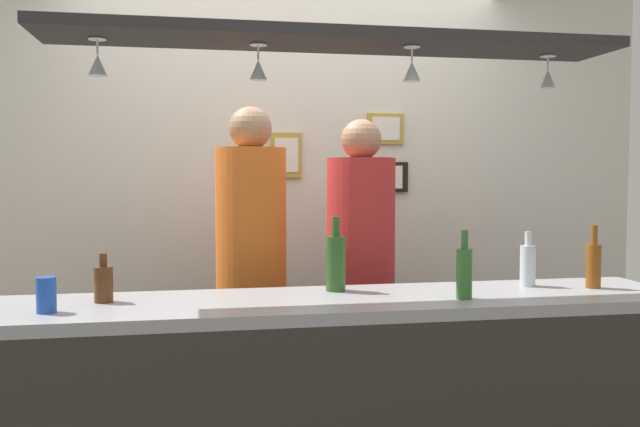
# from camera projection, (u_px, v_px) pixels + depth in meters

# --- Properties ---
(back_wall) EXTENTS (4.40, 0.06, 2.60)m
(back_wall) POSITION_uv_depth(u_px,v_px,m) (290.00, 197.00, 3.94)
(back_wall) COLOR silver
(back_wall) RESTS_ON ground_plane
(bar_counter) EXTENTS (2.70, 0.55, 0.96)m
(bar_counter) POSITION_uv_depth(u_px,v_px,m) (350.00, 390.00, 2.40)
(bar_counter) COLOR #99999E
(bar_counter) RESTS_ON ground_plane
(overhead_glass_rack) EXTENTS (2.20, 0.36, 0.04)m
(overhead_glass_rack) POSITION_uv_depth(u_px,v_px,m) (339.00, 40.00, 2.52)
(overhead_glass_rack) COLOR black
(hanging_wineglass_far_left) EXTENTS (0.07, 0.07, 0.13)m
(hanging_wineglass_far_left) POSITION_uv_depth(u_px,v_px,m) (98.00, 64.00, 2.40)
(hanging_wineglass_far_left) COLOR silver
(hanging_wineglass_far_left) RESTS_ON overhead_glass_rack
(hanging_wineglass_left) EXTENTS (0.07, 0.07, 0.13)m
(hanging_wineglass_left) POSITION_uv_depth(u_px,v_px,m) (258.00, 69.00, 2.50)
(hanging_wineglass_left) COLOR silver
(hanging_wineglass_left) RESTS_ON overhead_glass_rack
(hanging_wineglass_center_left) EXTENTS (0.07, 0.07, 0.13)m
(hanging_wineglass_center_left) POSITION_uv_depth(u_px,v_px,m) (412.00, 70.00, 2.54)
(hanging_wineglass_center_left) COLOR silver
(hanging_wineglass_center_left) RESTS_ON overhead_glass_rack
(hanging_wineglass_center) EXTENTS (0.07, 0.07, 0.13)m
(hanging_wineglass_center) POSITION_uv_depth(u_px,v_px,m) (548.00, 78.00, 2.74)
(hanging_wineglass_center) COLOR silver
(hanging_wineglass_center) RESTS_ON overhead_glass_rack
(person_middle_orange_shirt) EXTENTS (0.34, 0.34, 1.75)m
(person_middle_orange_shirt) POSITION_uv_depth(u_px,v_px,m) (251.00, 251.00, 3.22)
(person_middle_orange_shirt) COLOR #2D334C
(person_middle_orange_shirt) RESTS_ON ground_plane
(person_right_red_shirt) EXTENTS (0.34, 0.34, 1.70)m
(person_right_red_shirt) POSITION_uv_depth(u_px,v_px,m) (361.00, 255.00, 3.32)
(person_right_red_shirt) COLOR #2D334C
(person_right_red_shirt) RESTS_ON ground_plane
(bottle_beer_amber_tall) EXTENTS (0.06, 0.06, 0.26)m
(bottle_beer_amber_tall) POSITION_uv_depth(u_px,v_px,m) (594.00, 264.00, 2.74)
(bottle_beer_amber_tall) COLOR brown
(bottle_beer_amber_tall) RESTS_ON bar_counter
(bottle_beer_brown_stubby) EXTENTS (0.07, 0.07, 0.18)m
(bottle_beer_brown_stubby) POSITION_uv_depth(u_px,v_px,m) (104.00, 283.00, 2.44)
(bottle_beer_brown_stubby) COLOR #512D14
(bottle_beer_brown_stubby) RESTS_ON bar_counter
(bottle_champagne_green) EXTENTS (0.08, 0.08, 0.30)m
(bottle_champagne_green) POSITION_uv_depth(u_px,v_px,m) (336.00, 262.00, 2.67)
(bottle_champagne_green) COLOR #2D5623
(bottle_champagne_green) RESTS_ON bar_counter
(bottle_beer_green_import) EXTENTS (0.06, 0.06, 0.26)m
(bottle_beer_green_import) POSITION_uv_depth(u_px,v_px,m) (464.00, 272.00, 2.50)
(bottle_beer_green_import) COLOR #336B2D
(bottle_beer_green_import) RESTS_ON bar_counter
(bottle_soda_clear) EXTENTS (0.06, 0.06, 0.23)m
(bottle_soda_clear) POSITION_uv_depth(u_px,v_px,m) (528.00, 264.00, 2.79)
(bottle_soda_clear) COLOR silver
(bottle_soda_clear) RESTS_ON bar_counter
(drink_can) EXTENTS (0.07, 0.07, 0.12)m
(drink_can) POSITION_uv_depth(u_px,v_px,m) (46.00, 295.00, 2.25)
(drink_can) COLOR #1E4CB2
(drink_can) RESTS_ON bar_counter
(picture_frame_lower_pair) EXTENTS (0.30, 0.02, 0.18)m
(picture_frame_lower_pair) POSITION_uv_depth(u_px,v_px,m) (384.00, 177.00, 3.99)
(picture_frame_lower_pair) COLOR black
(picture_frame_lower_pair) RESTS_ON back_wall
(picture_frame_upper_small) EXTENTS (0.22, 0.02, 0.18)m
(picture_frame_upper_small) POSITION_uv_depth(u_px,v_px,m) (386.00, 129.00, 3.97)
(picture_frame_upper_small) COLOR #B29338
(picture_frame_upper_small) RESTS_ON back_wall
(picture_frame_crest) EXTENTS (0.18, 0.02, 0.26)m
(picture_frame_crest) POSITION_uv_depth(u_px,v_px,m) (286.00, 155.00, 3.88)
(picture_frame_crest) COLOR #B29338
(picture_frame_crest) RESTS_ON back_wall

